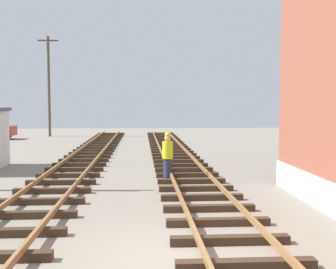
% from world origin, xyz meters
% --- Properties ---
extents(ground_plane, '(86.49, 86.49, 0.00)m').
position_xyz_m(ground_plane, '(0.00, 0.00, 0.00)').
color(ground_plane, gray).
extents(track_near_building, '(2.50, 66.53, 0.32)m').
position_xyz_m(track_near_building, '(1.32, -0.00, 0.12)').
color(track_near_building, '#38281C').
rests_on(track_near_building, ground).
extents(utility_pole_far, '(1.80, 0.24, 9.04)m').
position_xyz_m(utility_pole_far, '(-8.86, 30.65, 4.72)').
color(utility_pole_far, brown).
rests_on(utility_pole_far, ground).
extents(track_worker_foreground, '(0.40, 0.40, 1.87)m').
position_xyz_m(track_worker_foreground, '(0.48, 7.98, 0.93)').
color(track_worker_foreground, '#262D4C').
rests_on(track_worker_foreground, ground).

